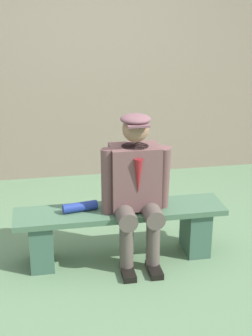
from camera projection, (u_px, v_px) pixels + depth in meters
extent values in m
plane|color=#5B7C57|center=(121.00, 257.00, 4.14)|extent=(30.00, 30.00, 0.00)
cube|color=#43664A|center=(120.00, 212.00, 3.99)|extent=(1.70, 0.37, 0.05)
cube|color=#3A5D4A|center=(195.00, 230.00, 4.18)|extent=(0.19, 0.31, 0.40)
cube|color=#3A5D4A|center=(41.00, 243.00, 3.96)|extent=(0.19, 0.31, 0.40)
cube|color=brown|center=(135.00, 177.00, 3.91)|extent=(0.39, 0.26, 0.51)
cylinder|color=#1E2338|center=(135.00, 150.00, 3.83)|extent=(0.21, 0.21, 0.06)
cone|color=maroon|center=(138.00, 176.00, 3.77)|extent=(0.07, 0.07, 0.28)
sphere|color=#8C664C|center=(136.00, 129.00, 3.75)|extent=(0.20, 0.20, 0.20)
ellipsoid|color=brown|center=(136.00, 119.00, 3.73)|extent=(0.24, 0.24, 0.07)
cube|color=brown|center=(138.00, 126.00, 3.65)|extent=(0.16, 0.09, 0.02)
cylinder|color=#544942|center=(150.00, 210.00, 3.92)|extent=(0.15, 0.40, 0.15)
cylinder|color=#544942|center=(153.00, 243.00, 3.90)|extent=(0.11, 0.11, 0.46)
cube|color=black|center=(154.00, 270.00, 3.91)|extent=(0.10, 0.24, 0.05)
cylinder|color=brown|center=(163.00, 178.00, 3.92)|extent=(0.12, 0.18, 0.55)
cylinder|color=#544942|center=(124.00, 213.00, 3.88)|extent=(0.15, 0.40, 0.15)
cylinder|color=#544942|center=(126.00, 245.00, 3.86)|extent=(0.11, 0.11, 0.46)
cube|color=black|center=(128.00, 272.00, 3.88)|extent=(0.10, 0.24, 0.05)
cylinder|color=brown|center=(108.00, 182.00, 3.84)|extent=(0.10, 0.11, 0.54)
cylinder|color=navy|center=(80.00, 207.00, 3.94)|extent=(0.29, 0.12, 0.08)
cube|color=gray|center=(89.00, 74.00, 5.65)|extent=(12.00, 0.24, 2.37)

